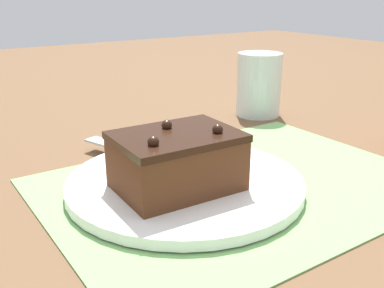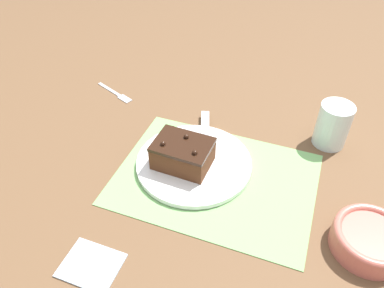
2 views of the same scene
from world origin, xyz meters
name	(u,v)px [view 1 (image 1 of 2)]	position (x,y,z in m)	size (l,w,h in m)	color
ground_plane	(239,185)	(0.00, 0.00, 0.00)	(3.00, 3.00, 0.00)	brown
placemat_woven	(239,184)	(0.00, 0.00, 0.00)	(0.46, 0.34, 0.00)	#7AB266
cake_plate	(185,183)	(0.06, -0.02, 0.01)	(0.28, 0.28, 0.01)	white
chocolate_cake	(177,161)	(0.08, -0.01, 0.05)	(0.14, 0.10, 0.07)	#512D19
serving_knife	(161,157)	(0.06, -0.09, 0.02)	(0.09, 0.20, 0.01)	black
drinking_glass	(259,85)	(-0.24, -0.23, 0.06)	(0.08, 0.08, 0.12)	silver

